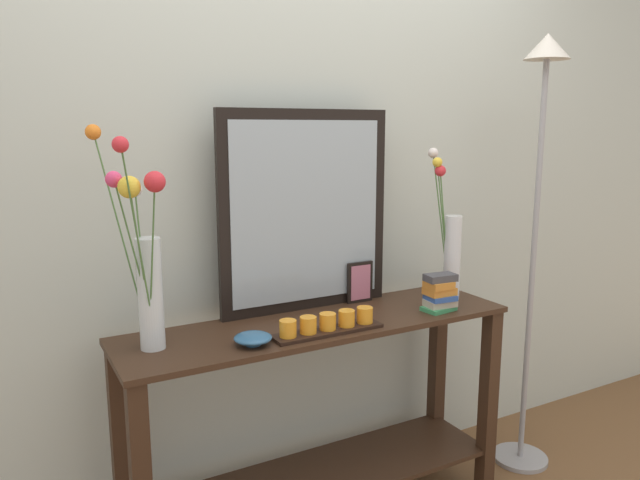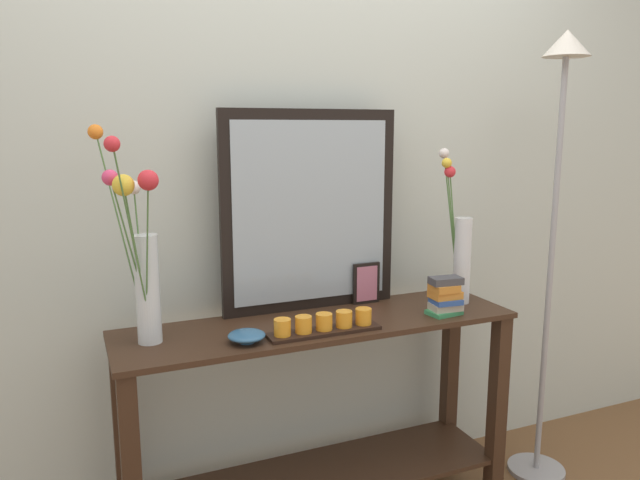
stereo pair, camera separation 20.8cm
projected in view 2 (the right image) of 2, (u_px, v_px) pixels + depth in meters
name	position (u px, v px, depth m)	size (l,w,h in m)	color
wall_back	(288.00, 160.00, 2.32)	(6.40, 0.08, 2.70)	beige
console_table	(320.00, 404.00, 2.20)	(1.44, 0.39, 0.80)	#382316
mirror_leaning	(310.00, 211.00, 2.23)	(0.68, 0.03, 0.75)	black
tall_vase_left	(141.00, 257.00, 1.86)	(0.18, 0.31, 0.69)	silver
vase_right	(460.00, 249.00, 2.34)	(0.12, 0.14, 0.60)	silver
candle_tray	(324.00, 325.00, 2.02)	(0.39, 0.09, 0.07)	black
picture_frame_small	(366.00, 283.00, 2.35)	(0.11, 0.01, 0.16)	black
decorative_bowl	(247.00, 336.00, 1.93)	(0.12, 0.12, 0.04)	#2D5B84
book_stack	(445.00, 296.00, 2.21)	(0.13, 0.10, 0.14)	#388E56
floor_lamp	(557.00, 187.00, 2.39)	(0.24, 0.24, 1.84)	#9E9EA3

